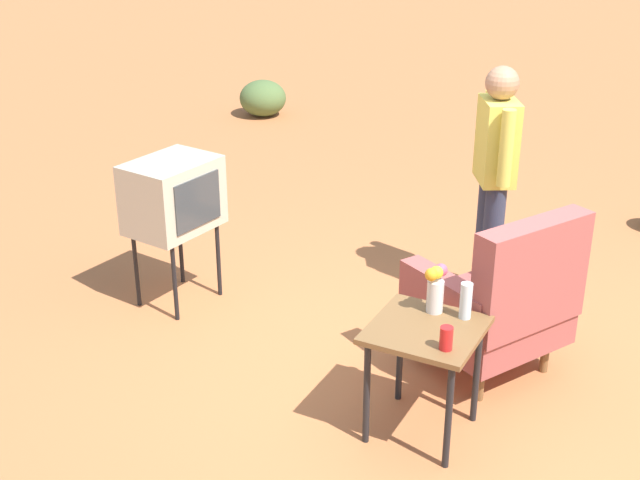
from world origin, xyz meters
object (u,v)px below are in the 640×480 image
tv_on_stand (173,196)px  flower_vase (436,286)px  person_standing (495,170)px  bottle_short_clear (466,301)px  armchair (499,299)px  side_table (425,343)px  soda_can_red (446,338)px

tv_on_stand → flower_vase: bearing=77.5°
person_standing → flower_vase: person_standing is taller
tv_on_stand → bottle_short_clear: 2.24m
armchair → flower_vase: armchair is taller
armchair → side_table: (0.74, -0.18, 0.05)m
side_table → armchair: bearing=166.7°
side_table → soda_can_red: (0.15, 0.16, 0.16)m
side_table → tv_on_stand: bearing=-107.1°
bottle_short_clear → flower_vase: 0.17m
person_standing → flower_vase: size_ratio=6.19×
soda_can_red → bottle_short_clear: bearing=-176.8°
person_standing → side_table: bearing=6.1°
armchair → side_table: 0.76m
flower_vase → armchair: bearing=160.4°
armchair → tv_on_stand: bearing=-87.2°
tv_on_stand → soda_can_red: bearing=70.5°
armchair → flower_vase: 0.66m
armchair → soda_can_red: size_ratio=8.69×
flower_vase → tv_on_stand: bearing=-102.5°
armchair → person_standing: person_standing is taller
tv_on_stand → flower_vase: tv_on_stand is taller
soda_can_red → flower_vase: size_ratio=0.46×
person_standing → bottle_short_clear: size_ratio=8.20×
tv_on_stand → bottle_short_clear: size_ratio=5.15×
tv_on_stand → bottle_short_clear: bearing=78.6°
bottle_short_clear → flower_vase: flower_vase is taller
side_table → bottle_short_clear: bottle_short_clear is taller
armchair → person_standing: bearing=-159.7°
soda_can_red → flower_vase: (-0.34, -0.19, 0.09)m
tv_on_stand → person_standing: (-1.07, 1.87, 0.16)m
flower_vase → person_standing: bearing=-174.1°
side_table → soda_can_red: soda_can_red is taller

